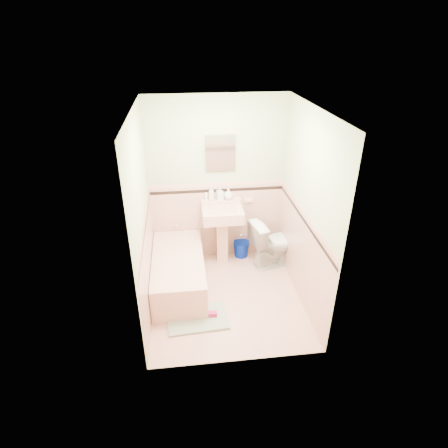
{
  "coord_description": "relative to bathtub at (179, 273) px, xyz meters",
  "views": [
    {
      "loc": [
        -0.51,
        -3.94,
        3.27
      ],
      "look_at": [
        0.0,
        0.25,
        1.0
      ],
      "focal_mm": 29.58,
      "sensor_mm": 36.0,
      "label": 1
    }
  ],
  "objects": [
    {
      "name": "tube",
      "position": [
        0.46,
        0.71,
        0.83
      ],
      "size": [
        0.05,
        0.05,
        0.12
      ],
      "primitive_type": "cylinder",
      "rotation": [
        0.0,
        0.0,
        0.31
      ],
      "color": "white",
      "rests_on": "sink"
    },
    {
      "name": "medicine_cabinet",
      "position": [
        0.68,
        0.74,
        1.47
      ],
      "size": [
        0.38,
        0.04,
        0.48
      ],
      "primitive_type": "cube",
      "color": "white",
      "rests_on": "wall_back"
    },
    {
      "name": "sink_faucet",
      "position": [
        0.68,
        0.67,
        0.72
      ],
      "size": [
        0.02,
        0.02,
        0.1
      ],
      "primitive_type": "cylinder",
      "color": "silver",
      "rests_on": "sink"
    },
    {
      "name": "accent_front",
      "position": [
        0.63,
        -1.41,
        0.9
      ],
      "size": [
        2.0,
        0.0,
        2.0
      ],
      "primitive_type": "plane",
      "rotation": [
        -1.57,
        0.0,
        0.0
      ],
      "color": "black",
      "rests_on": "ground"
    },
    {
      "name": "cap_front",
      "position": [
        0.63,
        -1.41,
        0.99
      ],
      "size": [
        2.0,
        0.0,
        2.0
      ],
      "primitive_type": "plane",
      "rotation": [
        -1.57,
        0.0,
        0.0
      ],
      "color": "#E8A291",
      "rests_on": "ground"
    },
    {
      "name": "cap_right",
      "position": [
        1.61,
        -0.33,
        1.0
      ],
      "size": [
        0.0,
        2.2,
        2.2
      ],
      "primitive_type": "plane",
      "rotation": [
        1.57,
        0.0,
        -1.57
      ],
      "color": "#E8A291",
      "rests_on": "ground"
    },
    {
      "name": "toilet",
      "position": [
        1.46,
        0.38,
        0.15
      ],
      "size": [
        0.82,
        0.59,
        0.76
      ],
      "primitive_type": "imported",
      "rotation": [
        0.0,
        0.0,
        1.81
      ],
      "color": "white",
      "rests_on": "floor"
    },
    {
      "name": "soap_bottle_left",
      "position": [
        0.54,
        0.71,
        0.87
      ],
      "size": [
        0.08,
        0.08,
        0.21
      ],
      "primitive_type": "imported",
      "rotation": [
        0.0,
        0.0,
        -0.02
      ],
      "color": "#B2B2B2",
      "rests_on": "sink"
    },
    {
      "name": "wainscot_left",
      "position": [
        -0.36,
        -0.33,
        0.38
      ],
      "size": [
        0.0,
        2.2,
        2.2
      ],
      "primitive_type": "plane",
      "rotation": [
        1.57,
        0.0,
        1.57
      ],
      "color": "beige",
      "rests_on": "ground"
    },
    {
      "name": "soap_bottle_right",
      "position": [
        0.79,
        0.71,
        0.85
      ],
      "size": [
        0.16,
        0.16,
        0.17
      ],
      "primitive_type": "imported",
      "rotation": [
        0.0,
        0.0,
        -0.26
      ],
      "color": "#B2B2B2",
      "rests_on": "sink"
    },
    {
      "name": "tub_faucet",
      "position": [
        0.0,
        0.72,
        0.41
      ],
      "size": [
        0.04,
        0.12,
        0.04
      ],
      "primitive_type": "cylinder",
      "rotation": [
        1.57,
        0.0,
        0.0
      ],
      "color": "silver",
      "rests_on": "wall_back"
    },
    {
      "name": "soap_bottle_mid",
      "position": [
        0.66,
        0.71,
        0.87
      ],
      "size": [
        0.1,
        0.11,
        0.2
      ],
      "primitive_type": "imported",
      "rotation": [
        0.0,
        0.0,
        0.15
      ],
      "color": "#B2B2B2",
      "rests_on": "sink"
    },
    {
      "name": "bucket",
      "position": [
        1.0,
        0.66,
        -0.1
      ],
      "size": [
        0.31,
        0.31,
        0.26
      ],
      "primitive_type": null,
      "rotation": [
        0.0,
        0.0,
        -0.24
      ],
      "color": "#001997",
      "rests_on": "floor"
    },
    {
      "name": "shoe",
      "position": [
        0.39,
        -0.71,
        -0.17
      ],
      "size": [
        0.14,
        0.07,
        0.06
      ],
      "primitive_type": "cube",
      "rotation": [
        0.0,
        0.0,
        -0.05
      ],
      "color": "#BF1E59",
      "rests_on": "bath_mat"
    },
    {
      "name": "wall_left",
      "position": [
        -0.37,
        -0.33,
        1.02
      ],
      "size": [
        0.0,
        2.5,
        2.5
      ],
      "primitive_type": "plane",
      "rotation": [
        1.57,
        0.0,
        1.57
      ],
      "color": "#F0E4C3",
      "rests_on": "ground"
    },
    {
      "name": "ceiling",
      "position": [
        0.63,
        -0.33,
        2.27
      ],
      "size": [
        2.2,
        2.2,
        0.0
      ],
      "primitive_type": "plane",
      "rotation": [
        3.14,
        0.0,
        0.0
      ],
      "color": "white",
      "rests_on": "ground"
    },
    {
      "name": "sink",
      "position": [
        0.68,
        0.53,
        0.24
      ],
      "size": [
        0.59,
        0.48,
        0.93
      ],
      "primitive_type": null,
      "color": "#E3A894",
      "rests_on": "floor"
    },
    {
      "name": "accent_back",
      "position": [
        0.63,
        0.75,
        0.9
      ],
      "size": [
        2.0,
        0.0,
        2.0
      ],
      "primitive_type": "plane",
      "rotation": [
        1.57,
        0.0,
        0.0
      ],
      "color": "black",
      "rests_on": "ground"
    },
    {
      "name": "accent_left",
      "position": [
        -0.35,
        -0.33,
        0.89
      ],
      "size": [
        0.0,
        2.2,
        2.2
      ],
      "primitive_type": "plane",
      "rotation": [
        1.57,
        0.0,
        1.57
      ],
      "color": "black",
      "rests_on": "ground"
    },
    {
      "name": "floor",
      "position": [
        0.63,
        -0.33,
        -0.23
      ],
      "size": [
        2.2,
        2.2,
        0.0
      ],
      "primitive_type": "plane",
      "color": "#E8AD98",
      "rests_on": "ground"
    },
    {
      "name": "bath_mat",
      "position": [
        0.22,
        -0.72,
        -0.21
      ],
      "size": [
        0.78,
        0.55,
        0.03
      ],
      "primitive_type": "cube",
      "rotation": [
        0.0,
        0.0,
        0.06
      ],
      "color": "#919F85",
      "rests_on": "floor"
    },
    {
      "name": "bathtub",
      "position": [
        0.0,
        0.0,
        0.0
      ],
      "size": [
        0.7,
        1.5,
        0.45
      ],
      "primitive_type": "cube",
      "color": "#E3A894",
      "rests_on": "floor"
    },
    {
      "name": "wainscot_right",
      "position": [
        1.62,
        -0.33,
        0.38
      ],
      "size": [
        0.0,
        2.2,
        2.2
      ],
      "primitive_type": "plane",
      "rotation": [
        1.57,
        0.0,
        -1.57
      ],
      "color": "beige",
      "rests_on": "ground"
    },
    {
      "name": "wall_front",
      "position": [
        0.63,
        -1.43,
        1.02
      ],
      "size": [
        2.5,
        0.0,
        2.5
      ],
      "primitive_type": "plane",
      "rotation": [
        -1.57,
        0.0,
        0.0
      ],
      "color": "#F0E4C3",
      "rests_on": "ground"
    },
    {
      "name": "wall_back",
      "position": [
        0.63,
        0.77,
        1.02
      ],
      "size": [
        2.5,
        0.0,
        2.5
      ],
      "primitive_type": "plane",
      "rotation": [
        1.57,
        0.0,
        0.0
      ],
      "color": "#F0E4C3",
      "rests_on": "ground"
    },
    {
      "name": "cap_back",
      "position": [
        0.63,
        0.75,
        0.99
      ],
      "size": [
        2.0,
        0.0,
        2.0
      ],
      "primitive_type": "plane",
      "rotation": [
        1.57,
        0.0,
        0.0
      ],
      "color": "#E8A291",
      "rests_on": "ground"
    },
    {
      "name": "cap_left",
      "position": [
        -0.35,
        -0.33,
        1.0
      ],
      "size": [
        0.0,
        2.2,
        2.2
      ],
      "primitive_type": "plane",
      "rotation": [
        1.57,
        0.0,
        1.57
      ],
      "color": "#E8A291",
      "rests_on": "ground"
    },
    {
      "name": "wall_right",
      "position": [
        1.63,
        -0.33,
        1.02
      ],
      "size": [
        0.0,
        2.5,
        2.5
      ],
      "primitive_type": "plane",
      "rotation": [
        1.57,
        0.0,
        -1.57
      ],
      "color": "#F0E4C3",
      "rests_on": "ground"
    },
    {
      "name": "wainscot_back",
      "position": [
        0.63,
        0.76,
        0.38
      ],
      "size": [
        2.0,
        0.0,
        2.0
      ],
      "primitive_type": "plane",
      "rotation": [
        1.57,
        0.0,
        0.0
      ],
      "color": "beige",
      "rests_on": "ground"
    },
    {
      "name": "wainscot_front",
      "position": [
        0.63,
        -1.42,
        0.38
      ],
      "size": [
        2.0,
        0.0,
        2.0
      ],
      "primitive_type": "plane",
      "rotation": [
        -1.57,
        0.0,
        0.0
      ],
      "color": "beige",
      "rests_on": "ground"
    },
    {
      "name": "soap_dish",
      "position": [
        1.1,
        0.73,
        0.72
      ],
      "size": [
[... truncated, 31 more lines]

